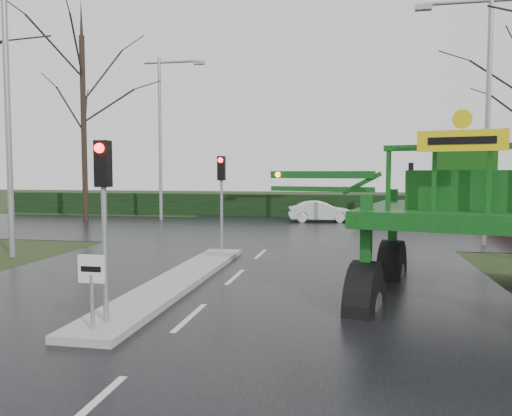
% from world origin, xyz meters
% --- Properties ---
extents(ground, '(140.00, 140.00, 0.00)m').
position_xyz_m(ground, '(0.00, 0.00, 0.00)').
color(ground, black).
rests_on(ground, ground).
extents(road_main, '(14.00, 80.00, 0.02)m').
position_xyz_m(road_main, '(0.00, 10.00, 0.00)').
color(road_main, black).
rests_on(road_main, ground).
extents(road_cross, '(80.00, 12.00, 0.02)m').
position_xyz_m(road_cross, '(0.00, 16.00, 0.01)').
color(road_cross, black).
rests_on(road_cross, ground).
extents(median_island, '(1.20, 10.00, 0.16)m').
position_xyz_m(median_island, '(-1.30, 3.00, 0.09)').
color(median_island, gray).
rests_on(median_island, ground).
extents(hedge_row, '(44.00, 0.90, 1.50)m').
position_xyz_m(hedge_row, '(0.00, 24.00, 0.75)').
color(hedge_row, black).
rests_on(hedge_row, ground).
extents(brick_wall, '(0.40, 20.00, 1.20)m').
position_xyz_m(brick_wall, '(10.50, 16.00, 0.60)').
color(brick_wall, '#592D1E').
rests_on(brick_wall, ground).
extents(keep_left_sign, '(0.50, 0.07, 1.35)m').
position_xyz_m(keep_left_sign, '(-1.30, -1.50, 1.06)').
color(keep_left_sign, gray).
rests_on(keep_left_sign, ground).
extents(traffic_signal_near, '(0.26, 0.33, 3.52)m').
position_xyz_m(traffic_signal_near, '(-1.30, -1.01, 2.59)').
color(traffic_signal_near, gray).
rests_on(traffic_signal_near, ground).
extents(traffic_signal_mid, '(0.26, 0.33, 3.52)m').
position_xyz_m(traffic_signal_mid, '(-1.30, 7.49, 2.59)').
color(traffic_signal_mid, gray).
rests_on(traffic_signal_mid, ground).
extents(traffic_signal_far, '(0.26, 0.33, 3.52)m').
position_xyz_m(traffic_signal_far, '(6.50, 20.01, 2.59)').
color(traffic_signal_far, gray).
rests_on(traffic_signal_far, ground).
extents(street_light_left_near, '(3.85, 0.30, 10.00)m').
position_xyz_m(street_light_left_near, '(-8.19, 6.00, 5.99)').
color(street_light_left_near, gray).
rests_on(street_light_left_near, ground).
extents(street_light_right, '(3.85, 0.30, 10.00)m').
position_xyz_m(street_light_right, '(8.19, 12.00, 5.99)').
color(street_light_right, gray).
rests_on(street_light_right, ground).
extents(street_light_left_far, '(3.85, 0.30, 10.00)m').
position_xyz_m(street_light_left_far, '(-8.19, 20.00, 5.99)').
color(street_light_left_far, gray).
rests_on(street_light_left_far, ground).
extents(tree_left_far, '(7.70, 7.70, 13.26)m').
position_xyz_m(tree_left_far, '(-12.50, 18.00, 7.15)').
color(tree_left_far, black).
rests_on(tree_left_far, ground).
extents(crop_sprayer, '(9.09, 6.60, 5.19)m').
position_xyz_m(crop_sprayer, '(3.56, 1.71, 2.46)').
color(crop_sprayer, black).
rests_on(crop_sprayer, ground).
extents(white_sedan, '(3.94, 1.96, 1.24)m').
position_xyz_m(white_sedan, '(1.38, 20.55, 0.00)').
color(white_sedan, silver).
rests_on(white_sedan, ground).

